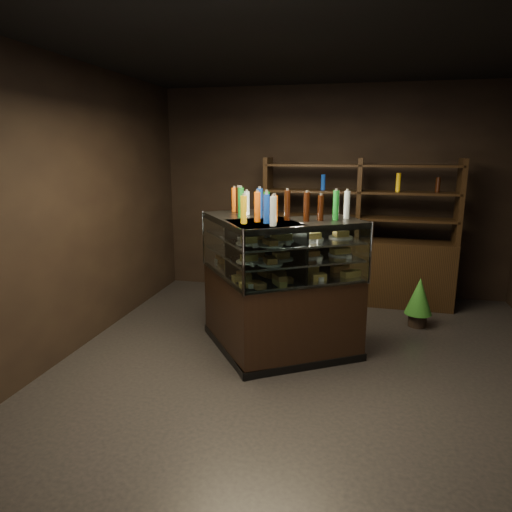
{
  "coord_description": "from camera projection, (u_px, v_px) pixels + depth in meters",
  "views": [
    {
      "loc": [
        0.38,
        -4.27,
        2.1
      ],
      "look_at": [
        -0.57,
        -0.01,
        1.08
      ],
      "focal_mm": 32.0,
      "sensor_mm": 36.0,
      "label": 1
    }
  ],
  "objects": [
    {
      "name": "ground",
      "position": [
        311.0,
        362.0,
        4.62
      ],
      "size": [
        5.0,
        5.0,
        0.0
      ],
      "primitive_type": "plane",
      "color": "black",
      "rests_on": "ground"
    },
    {
      "name": "food_display",
      "position": [
        273.0,
        251.0,
        4.59
      ],
      "size": [
        1.49,
        1.08,
        0.44
      ],
      "color": "#B68241",
      "rests_on": "display_case"
    },
    {
      "name": "display_case",
      "position": [
        272.0,
        310.0,
        4.74
      ],
      "size": [
        1.87,
        1.46,
        1.44
      ],
      "rotation": [
        0.0,
        0.0,
        -0.21
      ],
      "color": "black",
      "rests_on": "ground"
    },
    {
      "name": "back_shelving",
      "position": [
        356.0,
        260.0,
        6.35
      ],
      "size": [
        2.6,
        0.5,
        2.0
      ],
      "rotation": [
        0.0,
        0.0,
        -0.03
      ],
      "color": "black",
      "rests_on": "ground"
    },
    {
      "name": "potted_conifer",
      "position": [
        419.0,
        295.0,
        5.49
      ],
      "size": [
        0.32,
        0.32,
        0.69
      ],
      "rotation": [
        0.0,
        0.0,
        -0.36
      ],
      "color": "black",
      "rests_on": "ground"
    },
    {
      "name": "bottles_top",
      "position": [
        273.0,
        205.0,
        4.49
      ],
      "size": [
        1.31,
        0.94,
        0.3
      ],
      "color": "#0F38B2",
      "rests_on": "display_case"
    },
    {
      "name": "room_shell",
      "position": [
        317.0,
        168.0,
        4.18
      ],
      "size": [
        5.02,
        5.02,
        3.01
      ],
      "color": "black",
      "rests_on": "ground"
    }
  ]
}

